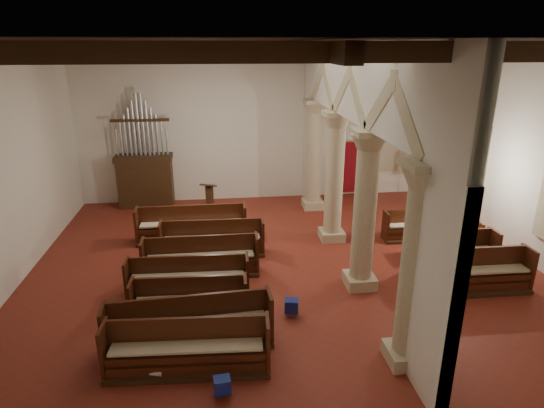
{
  "coord_description": "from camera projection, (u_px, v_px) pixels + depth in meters",
  "views": [
    {
      "loc": [
        -1.7,
        -11.57,
        5.93
      ],
      "look_at": [
        -0.25,
        0.5,
        1.63
      ],
      "focal_mm": 30.0,
      "sensor_mm": 36.0,
      "label": 1
    }
  ],
  "objects": [
    {
      "name": "floor",
      "position": [
        283.0,
        263.0,
        13.0
      ],
      "size": [
        14.0,
        14.0,
        0.0
      ],
      "primitive_type": "plane",
      "color": "maroon",
      "rests_on": "ground"
    },
    {
      "name": "ceiling",
      "position": [
        285.0,
        41.0,
        11.0
      ],
      "size": [
        14.0,
        14.0,
        0.0
      ],
      "primitive_type": "plane",
      "rotation": [
        3.14,
        0.0,
        0.0
      ],
      "color": "#321C10",
      "rests_on": "wall_back"
    },
    {
      "name": "wall_back",
      "position": [
        261.0,
        124.0,
        17.62
      ],
      "size": [
        14.0,
        0.02,
        6.0
      ],
      "primitive_type": "cube",
      "color": "silver",
      "rests_on": "floor"
    },
    {
      "name": "wall_front",
      "position": [
        345.0,
        264.0,
        6.38
      ],
      "size": [
        14.0,
        0.02,
        6.0
      ],
      "primitive_type": "cube",
      "color": "silver",
      "rests_on": "floor"
    },
    {
      "name": "wall_left",
      "position": [
        3.0,
        169.0,
        11.21
      ],
      "size": [
        0.02,
        12.0,
        6.0
      ],
      "primitive_type": "cube",
      "color": "silver",
      "rests_on": "floor"
    },
    {
      "name": "wall_right",
      "position": [
        529.0,
        154.0,
        12.79
      ],
      "size": [
        0.02,
        12.0,
        6.0
      ],
      "primitive_type": "cube",
      "color": "silver",
      "rests_on": "floor"
    },
    {
      "name": "ceiling_beams",
      "position": [
        285.0,
        49.0,
        11.06
      ],
      "size": [
        13.8,
        11.8,
        0.3
      ],
      "primitive_type": null,
      "color": "#3E2513",
      "rests_on": "wall_back"
    },
    {
      "name": "arcade",
      "position": [
        351.0,
        138.0,
        12.02
      ],
      "size": [
        0.9,
        11.9,
        6.0
      ],
      "color": "beige",
      "rests_on": "floor"
    },
    {
      "name": "window_right_b",
      "position": [
        476.0,
        160.0,
        15.39
      ],
      "size": [
        0.03,
        1.0,
        2.2
      ],
      "primitive_type": "cube",
      "color": "#327256",
      "rests_on": "wall_right"
    },
    {
      "name": "window_back",
      "position": [
        384.0,
        141.0,
        18.43
      ],
      "size": [
        1.0,
        0.03,
        2.2
      ],
      "primitive_type": "cube",
      "color": "#327256",
      "rests_on": "wall_back"
    },
    {
      "name": "pipe_organ",
      "position": [
        145.0,
        171.0,
        17.18
      ],
      "size": [
        2.1,
        0.85,
        4.4
      ],
      "color": "#3E2513",
      "rests_on": "floor"
    },
    {
      "name": "lectern",
      "position": [
        210.0,
        202.0,
        16.45
      ],
      "size": [
        0.61,
        0.65,
        1.27
      ],
      "rotation": [
        0.0,
        0.0,
        -0.33
      ],
      "color": "#3E1D13",
      "rests_on": "floor"
    },
    {
      "name": "dossal_curtain",
      "position": [
        347.0,
        167.0,
        18.55
      ],
      "size": [
        1.8,
        0.07,
        2.17
      ],
      "color": "maroon",
      "rests_on": "floor"
    },
    {
      "name": "processional_banner",
      "position": [
        412.0,
        185.0,
        17.62
      ],
      "size": [
        0.49,
        0.62,
        2.15
      ],
      "rotation": [
        0.0,
        0.0,
        0.15
      ],
      "color": "#3E2513",
      "rests_on": "floor"
    },
    {
      "name": "hymnal_box_a",
      "position": [
        222.0,
        385.0,
        8.0
      ],
      "size": [
        0.32,
        0.27,
        0.29
      ],
      "primitive_type": "cube",
      "rotation": [
        0.0,
        0.0,
        0.12
      ],
      "color": "navy",
      "rests_on": "floor"
    },
    {
      "name": "hymnal_box_b",
      "position": [
        291.0,
        306.0,
        10.41
      ],
      "size": [
        0.35,
        0.31,
        0.31
      ],
      "primitive_type": "cube",
      "rotation": [
        0.0,
        0.0,
        -0.19
      ],
      "color": "navy",
      "rests_on": "floor"
    },
    {
      "name": "hymnal_box_c",
      "position": [
        225.0,
        284.0,
        11.36
      ],
      "size": [
        0.37,
        0.34,
        0.3
      ],
      "primitive_type": "cube",
      "rotation": [
        0.0,
        0.0,
        0.38
      ],
      "color": "#18148F",
      "rests_on": "floor"
    },
    {
      "name": "tube_heater_a",
      "position": [
        139.0,
        372.0,
        8.46
      ],
      "size": [
        0.88,
        0.32,
        0.09
      ],
      "primitive_type": "cylinder",
      "rotation": [
        0.0,
        1.57,
        -0.26
      ],
      "color": "silver",
      "rests_on": "floor"
    },
    {
      "name": "tube_heater_b",
      "position": [
        181.0,
        323.0,
        9.93
      ],
      "size": [
        0.9,
        0.31,
        0.09
      ],
      "primitive_type": "cylinder",
      "rotation": [
        0.0,
        1.57,
        0.25
      ],
      "color": "silver",
      "rests_on": "floor"
    },
    {
      "name": "nave_pew_0",
      "position": [
        188.0,
        355.0,
        8.61
      ],
      "size": [
        3.14,
        0.89,
        1.06
      ],
      "rotation": [
        0.0,
        0.0,
        -0.06
      ],
      "color": "#3E2513",
      "rests_on": "floor"
    },
    {
      "name": "nave_pew_1",
      "position": [
        190.0,
        332.0,
        9.29
      ],
      "size": [
        3.42,
        0.93,
        1.1
      ],
      "rotation": [
        0.0,
        0.0,
        0.06
      ],
      "color": "#3E2513",
      "rests_on": "floor"
    },
    {
      "name": "nave_pew_2",
      "position": [
        190.0,
        307.0,
        10.24
      ],
      "size": [
        2.62,
        0.78,
        1.01
      ],
      "rotation": [
        0.0,
        0.0,
        -0.04
      ],
      "color": "#3E2513",
      "rests_on": "floor"
    },
    {
      "name": "nave_pew_3",
      "position": [
        188.0,
        283.0,
        11.27
      ],
      "size": [
        3.03,
        0.78,
        0.99
      ],
      "rotation": [
        0.0,
        0.0,
        -0.04
      ],
      "color": "#3E2513",
      "rests_on": "floor"
    },
    {
      "name": "nave_pew_4",
      "position": [
        201.0,
        263.0,
        12.24
      ],
      "size": [
        3.08,
        0.72,
        1.07
      ],
      "rotation": [
        0.0,
        0.0,
        -0.0
      ],
      "color": "#3E2513",
      "rests_on": "floor"
    },
    {
      "name": "nave_pew_5",
      "position": [
        213.0,
        244.0,
        13.41
      ],
      "size": [
        3.07,
        0.8,
        1.05
      ],
      "rotation": [
        0.0,
        0.0,
        -0.03
      ],
      "color": "#3E2513",
      "rests_on": "floor"
    },
    {
      "name": "nave_pew_6",
      "position": [
        192.0,
        230.0,
        14.38
      ],
      "size": [
        3.43,
        0.76,
        1.13
      ],
      "rotation": [
        0.0,
        0.0,
        0.0
      ],
      "color": "#3E2513",
      "rests_on": "floor"
    },
    {
      "name": "aisle_pew_0",
      "position": [
        485.0,
        277.0,
        11.46
      ],
      "size": [
        2.26,
        0.77,
        1.11
      ],
      "rotation": [
        0.0,
        0.0,
        -0.01
      ],
      "color": "#3E2513",
      "rests_on": "floor"
    },
    {
      "name": "aisle_pew_1",
      "position": [
        457.0,
        257.0,
        12.48
      ],
      "size": [
        2.1,
        0.77,
        1.13
      ],
      "rotation": [
        0.0,
        0.0,
        -0.01
      ],
      "color": "#3E2513",
      "rests_on": "floor"
    },
    {
      "name": "aisle_pew_2",
      "position": [
        447.0,
        243.0,
        13.47
      ],
      "size": [
        1.87,
        0.7,
        0.99
      ],
      "rotation": [
        0.0,
        0.0,
        -0.02
      ],
      "color": "#3E2513",
      "rests_on": "floor"
    },
    {
      "name": "aisle_pew_3",
      "position": [
        415.0,
        230.0,
        14.46
      ],
      "size": [
        2.01,
        0.71,
        0.97
      ],
      "rotation": [
        0.0,
        0.0,
        -0.03
      ],
      "color": "#3E2513",
      "rests_on": "floor"
    }
  ]
}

